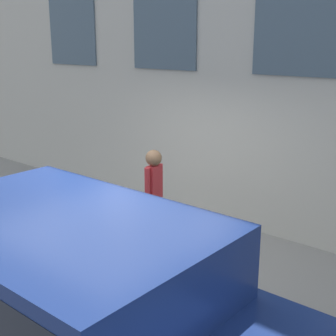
% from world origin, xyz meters
% --- Properties ---
extents(ground_plane, '(80.00, 80.00, 0.00)m').
position_xyz_m(ground_plane, '(0.00, 0.00, 0.00)').
color(ground_plane, '#38383A').
extents(sidewalk, '(2.35, 60.00, 0.17)m').
position_xyz_m(sidewalk, '(1.17, 0.00, 0.09)').
color(sidewalk, gray).
rests_on(sidewalk, ground_plane).
extents(fire_hydrant, '(0.34, 0.45, 0.83)m').
position_xyz_m(fire_hydrant, '(0.70, -0.54, 0.60)').
color(fire_hydrant, '#2D7260').
rests_on(fire_hydrant, sidewalk).
extents(person, '(0.34, 0.23, 1.42)m').
position_xyz_m(person, '(0.93, 0.18, 1.03)').
color(person, '#232328').
rests_on(person, sidewalk).
extents(parked_truck_navy_near, '(2.08, 4.50, 1.64)m').
position_xyz_m(parked_truck_navy_near, '(-1.53, -0.89, 0.95)').
color(parked_truck_navy_near, black).
rests_on(parked_truck_navy_near, ground_plane).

